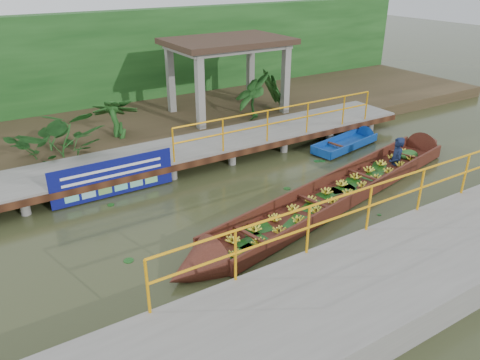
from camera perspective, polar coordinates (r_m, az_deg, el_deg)
ground at (r=12.01m, az=1.63°, el=-3.36°), size 80.00×80.00×0.00m
land_strip at (r=18.15m, az=-11.64°, el=6.95°), size 30.00×8.00×0.45m
far_dock at (r=14.53m, az=-5.78°, el=3.81°), size 16.00×2.06×1.66m
near_dock at (r=9.88m, az=20.54°, el=-9.99°), size 18.00×2.40×1.73m
pavilion at (r=17.73m, az=-1.53°, el=15.66°), size 4.40×3.00×3.00m
foliage_backdrop at (r=20.02m, az=-14.78°, el=13.58°), size 30.00×0.80×4.00m
vendor_boat at (r=12.96m, az=12.99°, el=-0.70°), size 11.27×3.42×2.20m
moored_blue_boat at (r=16.75m, az=14.11°, el=4.82°), size 3.16×1.34×0.73m
blue_banner at (r=12.76m, az=-15.16°, el=0.29°), size 3.29×0.04×1.03m
tropical_plants at (r=15.35m, az=-15.04°, el=6.99°), size 14.15×1.15×1.44m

